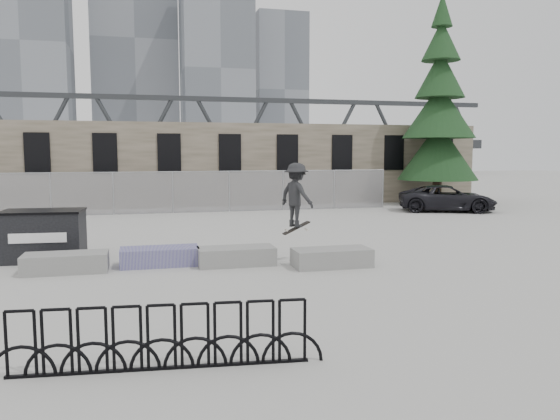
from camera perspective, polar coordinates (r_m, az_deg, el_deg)
The scene contains 14 objects.
ground at distance 14.57m, azimuth -8.34°, elevation -5.66°, with size 120.00×120.00×0.00m, color #A2A19D.
stone_wall at distance 30.48m, azimuth -11.59°, elevation 4.67°, with size 36.00×2.58×4.50m.
chainlink_fence at distance 26.80m, azimuth -11.16°, elevation 1.89°, with size 22.06×0.06×2.02m.
planter_far_left at distance 14.48m, azimuth -21.47°, elevation -5.06°, with size 2.00×0.90×0.47m.
planter_center_left at distance 14.62m, azimuth -12.45°, elevation -4.68°, with size 2.00×0.90×0.47m.
planter_center_right at distance 14.38m, azimuth -4.59°, elevation -4.73°, with size 2.00×0.90×0.47m.
planter_offset at distance 14.19m, azimuth 5.42°, elevation -4.89°, with size 2.00×0.90×0.47m.
dumpster at distance 16.17m, azimuth -23.47°, elevation -2.42°, with size 2.19×1.42×1.38m.
bike_rack at distance 7.76m, azimuth -12.28°, elevation -12.98°, with size 4.47×0.49×0.90m.
spruce_tree at distance 31.74m, azimuth 16.28°, elevation 9.28°, with size 4.39×4.39×11.50m.
skyline_towers at distance 109.47m, azimuth -14.36°, elevation 15.31°, with size 58.00×28.00×48.00m.
truss_bridge at distance 70.14m, azimuth -4.91°, elevation 7.05°, with size 70.00×3.00×9.80m.
suv at distance 28.31m, azimuth 17.07°, elevation 1.17°, with size 2.16×4.68×1.30m, color black.
skateboarder at distance 14.61m, azimuth 1.73°, elevation 1.56°, with size 1.10×1.28×1.92m.
Camera 1 is at (-1.44, -14.20, 2.96)m, focal length 35.00 mm.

